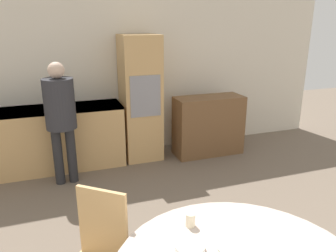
% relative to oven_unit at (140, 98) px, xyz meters
% --- Properties ---
extents(wall_back, '(7.06, 0.05, 2.60)m').
position_rel_oven_unit_xyz_m(wall_back, '(-0.17, 0.34, 0.36)').
color(wall_back, silver).
rests_on(wall_back, ground_plane).
extents(kitchen_counter, '(2.53, 0.60, 0.91)m').
position_rel_oven_unit_xyz_m(kitchen_counter, '(-1.58, -0.01, -0.48)').
color(kitchen_counter, tan).
rests_on(kitchen_counter, ground_plane).
extents(oven_unit, '(0.56, 0.59, 1.88)m').
position_rel_oven_unit_xyz_m(oven_unit, '(0.00, 0.00, 0.00)').
color(oven_unit, tan).
rests_on(oven_unit, ground_plane).
extents(sideboard, '(1.09, 0.45, 0.94)m').
position_rel_oven_unit_xyz_m(sideboard, '(1.05, -0.23, -0.47)').
color(sideboard, brown).
rests_on(sideboard, ground_plane).
extents(chair_far_left, '(0.56, 0.56, 0.97)m').
position_rel_oven_unit_xyz_m(chair_far_left, '(-1.05, -2.78, -0.41)').
color(chair_far_left, tan).
rests_on(chair_far_left, ground_plane).
extents(person_standing, '(0.38, 0.38, 1.60)m').
position_rel_oven_unit_xyz_m(person_standing, '(-1.18, -0.54, 0.04)').
color(person_standing, '#262628').
rests_on(person_standing, ground_plane).
extents(cup, '(0.06, 0.06, 0.09)m').
position_rel_oven_unit_xyz_m(cup, '(-0.45, -2.99, -0.15)').
color(cup, beige).
rests_on(cup, dining_table).
extents(bowl_near, '(0.16, 0.16, 0.04)m').
position_rel_oven_unit_xyz_m(bowl_near, '(-0.34, -3.33, -0.18)').
color(bowl_near, silver).
rests_on(bowl_near, dining_table).
extents(bowl_far, '(0.18, 0.18, 0.04)m').
position_rel_oven_unit_xyz_m(bowl_far, '(-0.55, -3.21, -0.18)').
color(bowl_far, white).
rests_on(bowl_far, dining_table).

